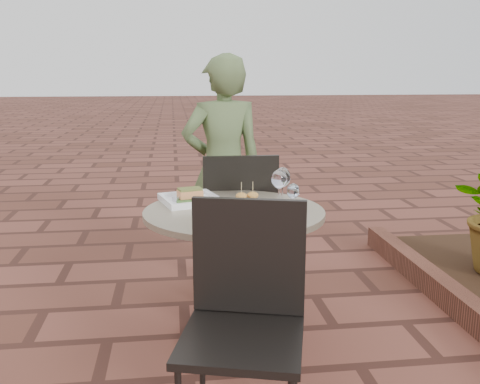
{
  "coord_description": "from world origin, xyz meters",
  "views": [
    {
      "loc": [
        -0.04,
        -2.26,
        1.4
      ],
      "look_at": [
        0.28,
        0.3,
        0.82
      ],
      "focal_mm": 40.0,
      "sensor_mm": 36.0,
      "label": 1
    }
  ],
  "objects": [
    {
      "name": "plate_tuna",
      "position": [
        0.24,
        0.02,
        0.74
      ],
      "size": [
        0.28,
        0.28,
        0.03
      ],
      "rotation": [
        0.0,
        0.0,
        0.35
      ],
      "color": "white",
      "rests_on": "cafe_table"
    },
    {
      "name": "cutlery_set",
      "position": [
        0.5,
        0.19,
        0.73
      ],
      "size": [
        0.17,
        0.22,
        0.0
      ],
      "primitive_type": null,
      "rotation": [
        0.0,
        0.0,
        -0.42
      ],
      "color": "silver",
      "rests_on": "cafe_table"
    },
    {
      "name": "plate_sliders",
      "position": [
        0.31,
        0.27,
        0.76
      ],
      "size": [
        0.26,
        0.26,
        0.15
      ],
      "rotation": [
        0.0,
        0.0,
        0.15
      ],
      "color": "white",
      "rests_on": "cafe_table"
    },
    {
      "name": "diner",
      "position": [
        0.29,
        1.28,
        0.76
      ],
      "size": [
        0.6,
        0.43,
        1.52
      ],
      "primitive_type": "imported",
      "rotation": [
        0.0,
        0.0,
        3.28
      ],
      "color": "#4C6135",
      "rests_on": "ground"
    },
    {
      "name": "chair_near",
      "position": [
        0.21,
        -0.41,
        0.55
      ],
      "size": [
        0.54,
        0.54,
        0.93
      ],
      "rotation": [
        0.0,
        0.0,
        -0.27
      ],
      "color": "black",
      "rests_on": "ground"
    },
    {
      "name": "ground",
      "position": [
        0.0,
        0.0,
        0.0
      ],
      "size": [
        60.0,
        60.0,
        0.0
      ],
      "primitive_type": "plane",
      "color": "brown",
      "rests_on": "ground"
    },
    {
      "name": "cafe_table",
      "position": [
        0.25,
        0.3,
        0.48
      ],
      "size": [
        0.9,
        0.9,
        0.73
      ],
      "color": "gray",
      "rests_on": "ground"
    },
    {
      "name": "wine_glass_mid",
      "position": [
        0.49,
        0.36,
        0.86
      ],
      "size": [
        0.08,
        0.08,
        0.19
      ],
      "color": "white",
      "rests_on": "cafe_table"
    },
    {
      "name": "steel_ramekin",
      "position": [
        -0.03,
        0.46,
        0.75
      ],
      "size": [
        0.06,
        0.06,
        0.04
      ],
      "primitive_type": "cylinder",
      "rotation": [
        0.0,
        0.0,
        -0.22
      ],
      "color": "silver",
      "rests_on": "cafe_table"
    },
    {
      "name": "chair_far",
      "position": [
        0.35,
        0.85,
        0.55
      ],
      "size": [
        0.45,
        0.45,
        0.93
      ],
      "rotation": [
        0.0,
        0.0,
        3.13
      ],
      "color": "black",
      "rests_on": "ground"
    },
    {
      "name": "wine_glass_right",
      "position": [
        0.53,
        0.21,
        0.83
      ],
      "size": [
        0.06,
        0.06,
        0.14
      ],
      "color": "white",
      "rests_on": "cafe_table"
    },
    {
      "name": "wine_glass_far",
      "position": [
        0.51,
        0.38,
        0.87
      ],
      "size": [
        0.08,
        0.08,
        0.19
      ],
      "color": "white",
      "rests_on": "cafe_table"
    },
    {
      "name": "plate_salmon",
      "position": [
        0.04,
        0.48,
        0.75
      ],
      "size": [
        0.35,
        0.35,
        0.08
      ],
      "rotation": [
        0.0,
        0.0,
        0.27
      ],
      "color": "white",
      "rests_on": "cafe_table"
    },
    {
      "name": "planter_curb",
      "position": [
        1.6,
        0.3,
        0.07
      ],
      "size": [
        0.12,
        3.0,
        0.15
      ],
      "primitive_type": "cube",
      "color": "brown",
      "rests_on": "ground"
    }
  ]
}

